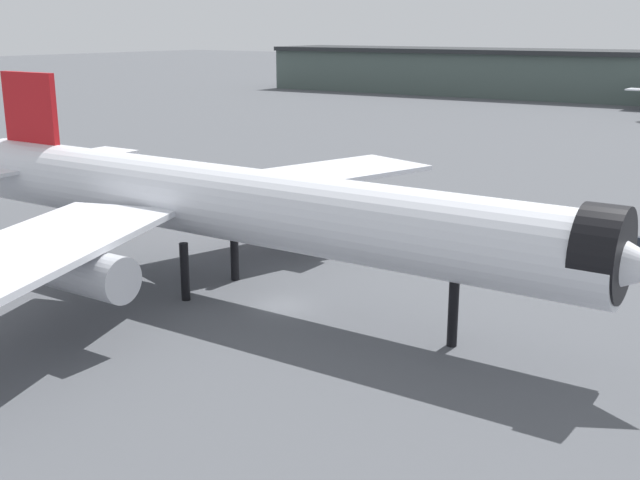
# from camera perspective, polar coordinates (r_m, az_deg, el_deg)

# --- Properties ---
(ground) EXTENTS (900.00, 900.00, 0.00)m
(ground) POSITION_cam_1_polar(r_m,az_deg,el_deg) (55.59, -2.68, -4.77)
(ground) COLOR #4C4F54
(airliner_near_gate) EXTENTS (59.18, 54.10, 15.39)m
(airliner_near_gate) POSITION_cam_1_polar(r_m,az_deg,el_deg) (56.18, -6.47, 2.56)
(airliner_near_gate) COLOR silver
(airliner_near_gate) RESTS_ON ground
(terminal_building) EXTENTS (178.70, 36.91, 20.62)m
(terminal_building) POSITION_cam_1_polar(r_m,az_deg,el_deg) (226.58, 18.10, 11.40)
(terminal_building) COLOR #475651
(terminal_building) RESTS_ON ground
(baggage_tug_wing) EXTENTS (3.50, 2.56, 1.85)m
(baggage_tug_wing) POSITION_cam_1_polar(r_m,az_deg,el_deg) (72.30, 22.20, -0.36)
(baggage_tug_wing) COLOR black
(baggage_tug_wing) RESTS_ON ground
(traffic_cone_near_nose) EXTENTS (0.61, 0.61, 0.76)m
(traffic_cone_near_nose) POSITION_cam_1_polar(r_m,az_deg,el_deg) (92.54, -11.38, 3.34)
(traffic_cone_near_nose) COLOR #F2600C
(traffic_cone_near_nose) RESTS_ON ground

